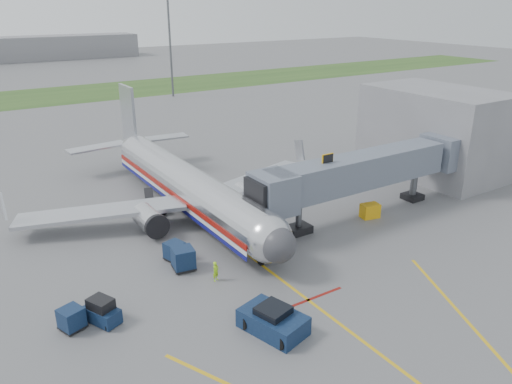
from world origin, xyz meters
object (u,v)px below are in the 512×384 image
belt_loader (150,210)px  ramp_worker (216,271)px  pushback_tug (273,321)px  airliner (187,185)px  baggage_tug (102,312)px

belt_loader → ramp_worker: size_ratio=2.71×
pushback_tug → airliner: bearing=79.1°
airliner → baggage_tug: bearing=-132.4°
belt_loader → airliner: bearing=-12.3°
pushback_tug → baggage_tug: 11.05m
airliner → ramp_worker: size_ratio=23.11×
pushback_tug → baggage_tug: size_ratio=1.69×
airliner → baggage_tug: 19.03m
pushback_tug → ramp_worker: size_ratio=3.01×
pushback_tug → belt_loader: size_ratio=1.11×
airliner → belt_loader: bearing=167.7°
baggage_tug → ramp_worker: bearing=3.5°
ramp_worker → pushback_tug: bearing=-111.1°
belt_loader → pushback_tug: bearing=-91.0°
pushback_tug → belt_loader: (0.39, 21.51, -0.22)m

